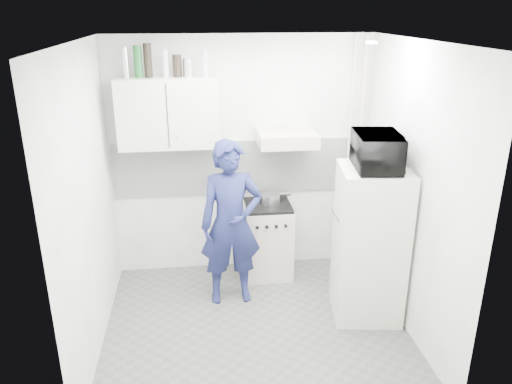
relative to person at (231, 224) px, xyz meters
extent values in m
plane|color=#55564E|center=(0.18, -0.53, -0.84)|extent=(2.80, 2.80, 0.00)
plane|color=white|center=(0.18, -0.53, 1.76)|extent=(2.80, 2.80, 0.00)
plane|color=white|center=(0.18, 0.72, 0.46)|extent=(2.80, 0.00, 2.80)
plane|color=white|center=(-1.22, -0.53, 0.46)|extent=(0.00, 2.60, 2.60)
plane|color=white|center=(1.58, -0.53, 0.46)|extent=(0.00, 2.60, 2.60)
imported|color=#191E4B|center=(0.00, 0.00, 0.00)|extent=(0.63, 0.43, 1.68)
cube|color=beige|center=(0.44, 0.47, -0.44)|extent=(0.51, 0.51, 0.81)
cube|color=silver|center=(1.28, -0.41, -0.09)|extent=(0.70, 0.70, 1.49)
cube|color=black|center=(0.44, 0.47, -0.01)|extent=(0.49, 0.49, 0.03)
cylinder|color=silver|center=(0.47, 0.49, 0.06)|extent=(0.20, 0.20, 0.11)
imported|color=black|center=(1.28, -0.41, 0.81)|extent=(0.62, 0.46, 0.32)
cylinder|color=silver|center=(-0.95, 0.54, 1.50)|extent=(0.07, 0.07, 0.29)
cylinder|color=#144C1E|center=(-0.83, 0.54, 1.51)|extent=(0.08, 0.08, 0.31)
cylinder|color=black|center=(-0.74, 0.54, 1.52)|extent=(0.08, 0.08, 0.32)
cylinder|color=#B2B7BC|center=(-0.57, 0.54, 1.49)|extent=(0.06, 0.06, 0.27)
cylinder|color=black|center=(-0.46, 0.54, 1.46)|extent=(0.09, 0.09, 0.21)
cylinder|color=silver|center=(-0.36, 0.54, 1.45)|extent=(0.09, 0.09, 0.18)
cylinder|color=#B2B7BC|center=(-0.19, 0.54, 1.49)|extent=(0.07, 0.07, 0.26)
cube|color=silver|center=(-0.57, 0.54, 1.01)|extent=(1.00, 0.35, 0.70)
cube|color=beige|center=(0.63, 0.47, 0.73)|extent=(0.60, 0.50, 0.14)
cube|color=white|center=(0.18, 0.70, 0.36)|extent=(2.74, 0.03, 0.60)
cylinder|color=beige|center=(1.48, 0.64, 0.46)|extent=(0.05, 0.05, 2.60)
cylinder|color=beige|center=(1.36, 0.64, 0.46)|extent=(0.04, 0.04, 2.60)
cylinder|color=white|center=(1.18, -0.33, 1.73)|extent=(0.10, 0.10, 0.02)
camera|label=1|loc=(-0.31, -4.49, 2.01)|focal=35.00mm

